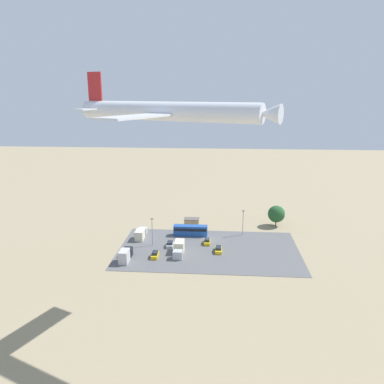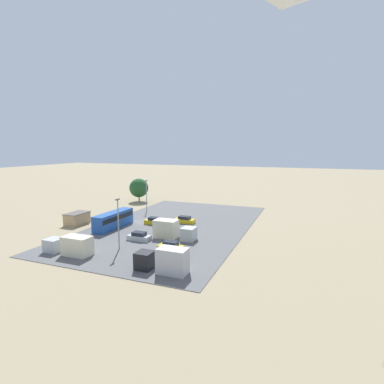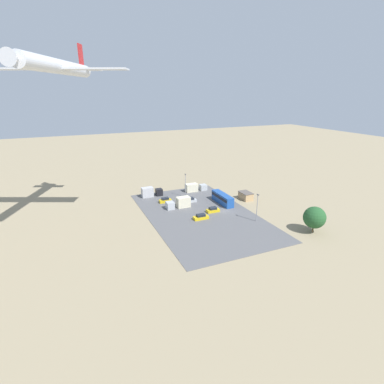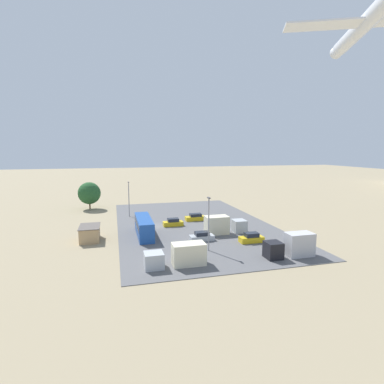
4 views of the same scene
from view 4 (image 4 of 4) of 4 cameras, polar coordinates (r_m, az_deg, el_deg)
name	(u,v)px [view 4 (image 4 of 4)]	position (r m, az deg, el deg)	size (l,w,h in m)	color
ground_plane	(155,227)	(61.81, -6.99, -6.55)	(400.00, 400.00, 0.00)	gray
parking_lot_surface	(193,224)	(63.30, 0.18, -6.10)	(51.96, 30.84, 0.08)	#565659
shed_building	(90,233)	(54.92, -18.89, -7.43)	(5.17, 3.39, 2.55)	tan
bus	(144,226)	(55.13, -9.13, -6.42)	(10.72, 2.58, 3.29)	#1E4C9E
parked_car_0	(195,217)	(66.12, 0.67, -4.87)	(1.84, 4.48, 1.52)	gold
parked_car_1	(251,238)	(51.97, 11.25, -8.63)	(1.75, 4.05, 1.63)	gold
parked_car_2	(173,223)	(61.60, -3.63, -5.86)	(1.80, 4.03, 1.55)	gold
parked_car_3	(202,237)	(52.08, 1.88, -8.50)	(1.87, 4.16, 1.50)	#ADB2B7
parked_truck_0	(292,246)	(46.69, 18.51, -9.71)	(2.36, 7.34, 3.42)	black
parked_truck_1	(179,256)	(41.12, -2.48, -12.03)	(2.45, 8.22, 2.98)	#ADB2B7
parked_truck_2	(223,225)	(56.33, 5.94, -6.31)	(2.58, 7.82, 3.31)	#ADB2B7
tree_near_shed	(89,193)	(82.66, -18.98, -0.21)	(5.77, 5.77, 7.11)	brown
light_pole_lot_centre	(209,221)	(45.96, 3.20, -5.62)	(0.90, 0.28, 8.36)	gray
light_pole_lot_edge	(129,197)	(70.70, -11.94, -1.02)	(0.90, 0.28, 8.12)	gray
airplane	(367,22)	(77.22, 30.37, 26.18)	(36.86, 31.52, 8.72)	silver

